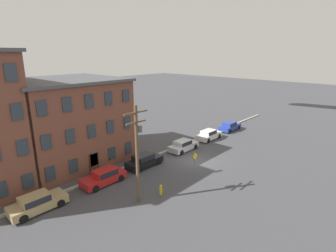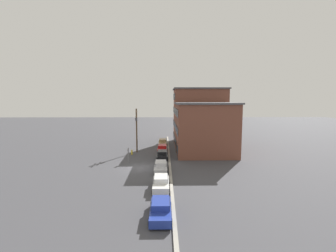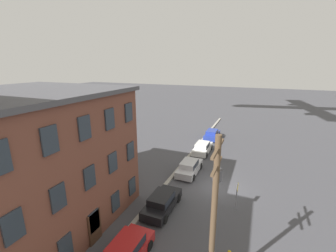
# 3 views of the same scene
# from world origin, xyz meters

# --- Properties ---
(ground_plane) EXTENTS (200.00, 200.00, 0.00)m
(ground_plane) POSITION_xyz_m (0.00, 0.00, 0.00)
(ground_plane) COLOR #424247
(kerb_strip) EXTENTS (56.00, 0.36, 0.16)m
(kerb_strip) POSITION_xyz_m (0.00, 4.50, 0.08)
(kerb_strip) COLOR #9E998E
(kerb_strip) RESTS_ON ground_plane
(apartment_midblock) EXTENTS (12.11, 11.09, 9.65)m
(apartment_midblock) POSITION_xyz_m (-9.81, 11.29, 4.84)
(apartment_midblock) COLOR brown
(apartment_midblock) RESTS_ON ground_plane
(car_tan) EXTENTS (4.40, 1.92, 1.43)m
(car_tan) POSITION_xyz_m (-16.84, 3.28, 0.75)
(car_tan) COLOR tan
(car_tan) RESTS_ON ground_plane
(car_red) EXTENTS (4.40, 1.92, 1.43)m
(car_red) POSITION_xyz_m (-10.48, 3.22, 0.75)
(car_red) COLOR #B21E1E
(car_red) RESTS_ON ground_plane
(car_black) EXTENTS (4.40, 1.92, 1.43)m
(car_black) POSITION_xyz_m (-5.10, 3.28, 0.75)
(car_black) COLOR black
(car_black) RESTS_ON ground_plane
(car_silver) EXTENTS (4.40, 1.92, 1.43)m
(car_silver) POSITION_xyz_m (1.75, 3.16, 0.75)
(car_silver) COLOR #B7B7BC
(car_silver) RESTS_ON ground_plane
(car_white) EXTENTS (4.40, 1.92, 1.43)m
(car_white) POSITION_xyz_m (7.93, 3.28, 0.75)
(car_white) COLOR silver
(car_white) RESTS_ON ground_plane
(car_blue) EXTENTS (4.40, 1.92, 1.43)m
(car_blue) POSITION_xyz_m (14.19, 3.35, 0.75)
(car_blue) COLOR #233899
(car_blue) RESTS_ON ground_plane
(caution_sign) EXTENTS (0.91, 0.08, 2.51)m
(caution_sign) POSITION_xyz_m (-2.87, -2.17, 1.67)
(caution_sign) COLOR slate
(caution_sign) RESTS_ON ground_plane
(utility_pole) EXTENTS (2.40, 0.44, 8.48)m
(utility_pole) POSITION_xyz_m (-10.28, -1.70, 4.77)
(utility_pole) COLOR brown
(utility_pole) RESTS_ON ground_plane
(fire_hydrant) EXTENTS (0.24, 0.34, 0.96)m
(fire_hydrant) POSITION_xyz_m (-8.25, -2.39, 0.48)
(fire_hydrant) COLOR yellow
(fire_hydrant) RESTS_ON ground_plane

